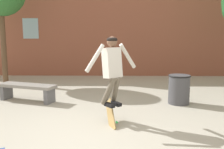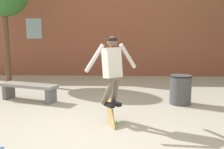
{
  "view_description": "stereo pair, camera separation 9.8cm",
  "coord_description": "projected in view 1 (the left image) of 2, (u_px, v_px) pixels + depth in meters",
  "views": [
    {
      "loc": [
        0.45,
        -4.32,
        1.8
      ],
      "look_at": [
        0.36,
        0.68,
        1.03
      ],
      "focal_mm": 40.0,
      "sensor_mm": 36.0,
      "label": 1
    },
    {
      "loc": [
        0.55,
        -4.32,
        1.8
      ],
      "look_at": [
        0.36,
        0.68,
        1.03
      ],
      "focal_mm": 40.0,
      "sensor_mm": 36.0,
      "label": 2
    }
  ],
  "objects": [
    {
      "name": "skater",
      "position": [
        112.0,
        65.0,
        5.03
      ],
      "size": [
        1.05,
        0.82,
        1.42
      ],
      "rotation": [
        0.0,
        0.0,
        -0.92
      ],
      "color": "silver"
    },
    {
      "name": "ground_plane",
      "position": [
        92.0,
        136.0,
        4.55
      ],
      "size": [
        40.0,
        40.0,
        0.0
      ],
      "primitive_type": "plane",
      "color": "#B2AD9E"
    },
    {
      "name": "trash_bin",
      "position": [
        179.0,
        89.0,
        6.66
      ],
      "size": [
        0.6,
        0.6,
        0.78
      ],
      "color": "#47474C",
      "rests_on": "ground_plane"
    },
    {
      "name": "park_bench",
      "position": [
        27.0,
        89.0,
        6.94
      ],
      "size": [
        1.74,
        0.96,
        0.48
      ],
      "rotation": [
        0.0,
        0.0,
        -0.32
      ],
      "color": "gray",
      "rests_on": "ground_plane"
    },
    {
      "name": "skateboard_flipping",
      "position": [
        111.0,
        115.0,
        5.17
      ],
      "size": [
        0.28,
        0.76,
        0.6
      ],
      "rotation": [
        0.0,
        0.0,
        -1.4
      ],
      "color": "#AD894C"
    },
    {
      "name": "building_backdrop",
      "position": [
        106.0,
        31.0,
        11.32
      ],
      "size": [
        15.41,
        0.52,
        4.98
      ],
      "color": "#93513D",
      "rests_on": "ground_plane"
    }
  ]
}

